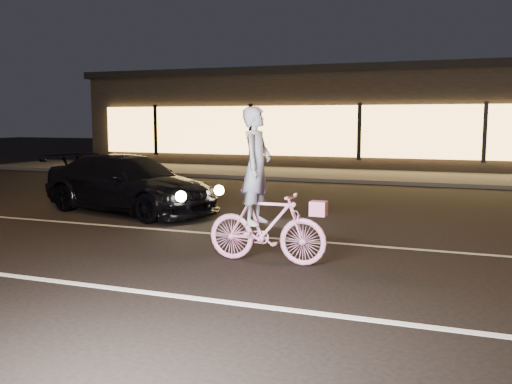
% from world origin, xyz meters
% --- Properties ---
extents(ground, '(90.00, 90.00, 0.00)m').
position_xyz_m(ground, '(0.00, 0.00, 0.00)').
color(ground, black).
rests_on(ground, ground).
extents(lane_stripe_near, '(60.00, 0.12, 0.01)m').
position_xyz_m(lane_stripe_near, '(0.00, -1.50, 0.00)').
color(lane_stripe_near, silver).
rests_on(lane_stripe_near, ground).
extents(lane_stripe_far, '(60.00, 0.10, 0.01)m').
position_xyz_m(lane_stripe_far, '(0.00, 2.00, 0.00)').
color(lane_stripe_far, gray).
rests_on(lane_stripe_far, ground).
extents(sidewalk, '(30.00, 4.00, 0.12)m').
position_xyz_m(sidewalk, '(0.00, 13.00, 0.06)').
color(sidewalk, '#383533').
rests_on(sidewalk, ground).
extents(storefront, '(25.40, 8.42, 4.20)m').
position_xyz_m(storefront, '(0.00, 18.97, 2.15)').
color(storefront, black).
rests_on(storefront, ground).
extents(cyclist, '(1.78, 0.61, 2.25)m').
position_xyz_m(cyclist, '(1.33, 0.37, 0.80)').
color(cyclist, '#E9328E').
rests_on(cyclist, ground).
extents(sedan, '(4.71, 2.83, 1.28)m').
position_xyz_m(sedan, '(-3.01, 3.54, 0.64)').
color(sedan, black).
rests_on(sedan, ground).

